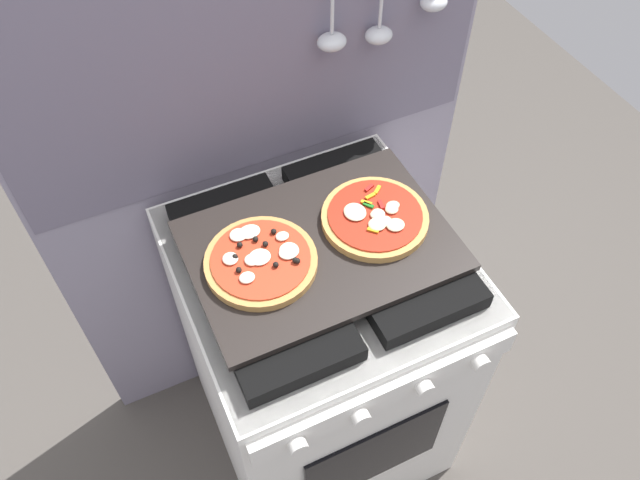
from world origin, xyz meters
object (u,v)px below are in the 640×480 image
Objects in this scene: baking_tray at (320,245)px; pizza_left at (261,260)px; pizza_right at (375,217)px; stove at (320,354)px.

pizza_left is (-0.13, 0.00, 0.02)m from baking_tray.
pizza_right is (0.26, 0.00, -0.00)m from pizza_left.
baking_tray is at bearing -177.90° from pizza_right.
pizza_left reaches higher than pizza_right.
stove is at bearing -90.00° from baking_tray.
baking_tray is at bearing 90.00° from stove.
baking_tray is 2.37× the size of pizza_right.
pizza_left is 0.26m from pizza_right.
pizza_left is at bearing 178.18° from stove.
pizza_left reaches higher than stove.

